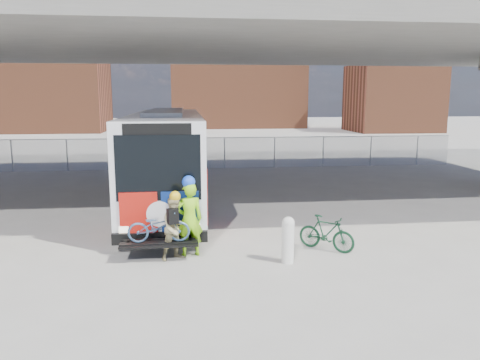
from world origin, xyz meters
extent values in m
plane|color=#9E9991|center=(0.00, 0.00, 0.00)|extent=(160.00, 160.00, 0.00)
cube|color=silver|center=(-2.00, 2.95, 1.95)|extent=(2.55, 12.00, 3.20)
cube|color=black|center=(-2.00, 3.45, 2.59)|extent=(2.61, 11.00, 1.28)
cube|color=black|center=(-2.00, -3.00, 2.33)|extent=(2.24, 0.12, 1.76)
cube|color=black|center=(-2.00, -3.00, 3.36)|extent=(1.78, 0.12, 0.30)
cube|color=black|center=(-2.00, -3.10, 0.45)|extent=(2.55, 0.20, 0.30)
cube|color=#B3160D|center=(-2.55, -3.07, 1.10)|extent=(1.00, 0.08, 1.20)
cube|color=navy|center=(-1.45, -3.07, 1.10)|extent=(1.00, 0.08, 1.20)
cylinder|color=silver|center=(-2.00, -3.09, 1.10)|extent=(0.70, 0.06, 0.70)
cube|color=gray|center=(-2.00, 2.95, 3.62)|extent=(1.28, 7.20, 0.14)
cube|color=black|center=(-2.00, -3.60, 0.45)|extent=(2.00, 0.70, 0.06)
cylinder|color=black|center=(-3.15, -1.45, 0.50)|extent=(0.30, 1.00, 1.00)
cylinder|color=black|center=(-0.85, -1.45, 0.50)|extent=(0.30, 1.00, 1.00)
cylinder|color=black|center=(-3.15, 7.15, 0.50)|extent=(0.30, 1.00, 1.00)
cylinder|color=black|center=(-0.85, 7.15, 0.50)|extent=(0.30, 1.00, 1.00)
cube|color=#B3160D|center=(-3.30, -0.85, 1.30)|extent=(0.06, 2.60, 1.70)
cube|color=navy|center=(-3.30, 0.75, 1.30)|extent=(0.06, 1.40, 1.70)
cube|color=#B3160D|center=(-0.70, -0.85, 1.30)|extent=(0.06, 2.60, 1.70)
cube|color=navy|center=(-0.70, 0.75, 1.30)|extent=(0.06, 1.40, 1.70)
imported|color=#3E618A|center=(-2.00, -3.60, 0.90)|extent=(1.59, 0.56, 0.84)
cube|color=#605E59|center=(0.00, 4.00, 6.75)|extent=(40.00, 16.00, 1.50)
cube|color=#605E59|center=(0.00, 4.00, 7.55)|extent=(40.00, 0.60, 0.80)
cylinder|color=gray|center=(-8.00, 12.00, 0.90)|extent=(0.06, 0.06, 1.80)
cylinder|color=gray|center=(-4.00, 12.00, 0.90)|extent=(0.06, 0.06, 1.80)
cylinder|color=gray|center=(0.00, 12.00, 0.90)|extent=(0.06, 0.06, 1.80)
cylinder|color=gray|center=(4.00, 12.00, 0.90)|extent=(0.06, 0.06, 1.80)
cylinder|color=gray|center=(8.00, 12.00, 0.90)|extent=(0.06, 0.06, 1.80)
cylinder|color=gray|center=(12.00, 12.00, 0.90)|extent=(0.06, 0.06, 1.80)
plane|color=gray|center=(0.00, 12.00, 0.90)|extent=(30.00, 0.00, 30.00)
cube|color=gray|center=(0.00, 12.00, 1.82)|extent=(30.00, 0.05, 0.04)
cube|color=brown|center=(-18.00, 45.00, 5.00)|extent=(14.00, 10.00, 10.00)
cube|color=brown|center=(6.00, 52.00, 6.00)|extent=(18.00, 12.00, 12.00)
cube|color=brown|center=(24.00, 40.00, 4.00)|extent=(10.00, 8.00, 8.00)
cylinder|color=brown|center=(14.00, 55.00, 12.50)|extent=(2.20, 2.20, 25.00)
cylinder|color=beige|center=(1.27, -4.20, 0.53)|extent=(0.32, 0.32, 1.06)
sphere|color=beige|center=(1.27, -4.20, 1.06)|extent=(0.32, 0.32, 0.32)
imported|color=#8DE217|center=(-1.21, -3.35, 0.99)|extent=(0.81, 0.63, 1.98)
sphere|color=blue|center=(-1.21, -3.35, 2.00)|extent=(0.34, 0.34, 0.34)
imported|color=tan|center=(-1.57, -3.60, 0.83)|extent=(1.00, 0.92, 1.66)
sphere|color=yellow|center=(-1.57, -3.60, 1.68)|extent=(0.29, 0.29, 0.29)
cube|color=black|center=(-1.63, -3.78, 1.21)|extent=(0.32, 0.27, 0.40)
imported|color=#123B23|center=(2.53, -3.35, 0.49)|extent=(1.54, 1.39, 0.98)
camera|label=1|loc=(-1.26, -15.39, 4.18)|focal=35.00mm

